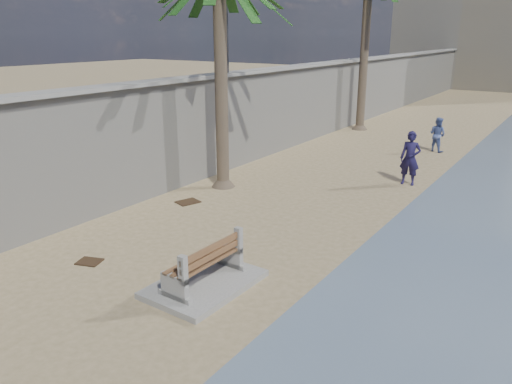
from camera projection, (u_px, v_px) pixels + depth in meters
The scene contains 8 objects.
seawall at pixel (322, 100), 25.08m from camera, with size 0.45×70.00×3.50m, color gray.
wall_cap at pixel (323, 64), 24.53m from camera, with size 0.80×70.00×0.12m, color gray.
end_building at pixel (507, 10), 47.12m from camera, with size 18.00×12.00×14.00m, color #B7AA93.
bench_far at pixel (204, 268), 10.16m from camera, with size 1.66×2.39×0.99m.
person_a at pixel (411, 154), 16.93m from camera, with size 0.76×0.52×2.12m, color #191439.
person_b at pixel (438, 133), 21.76m from camera, with size 0.81×0.63×1.68m, color #495A96.
debris_c at pixel (188, 202), 15.40m from camera, with size 0.66×0.53×0.03m, color #382616.
debris_d at pixel (89, 262), 11.38m from camera, with size 0.53×0.42×0.03m, color #382616.
Camera 1 is at (6.10, -2.87, 5.00)m, focal length 35.00 mm.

